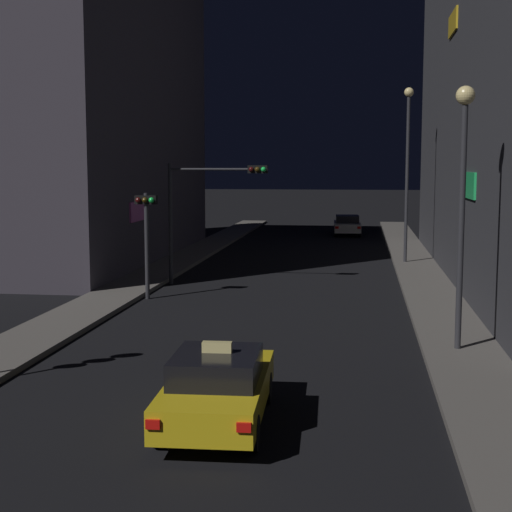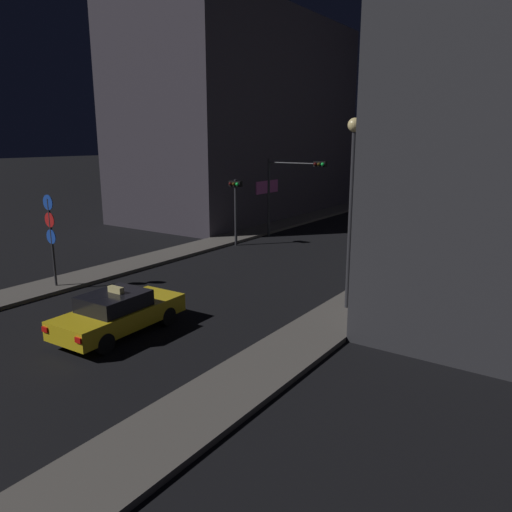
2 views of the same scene
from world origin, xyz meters
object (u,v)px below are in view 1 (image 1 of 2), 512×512
Objects in this scene: traffic_light_left_kerb at (146,224)px; street_lamp_far_block at (408,153)px; far_car at (347,225)px; traffic_light_overhead at (208,197)px; taxi at (218,387)px; street_lamp_near_block at (463,174)px.

street_lamp_far_block reaches higher than traffic_light_left_kerb.
traffic_light_left_kerb is (-6.85, -26.98, 2.06)m from far_car.
traffic_light_overhead is 11.50m from street_lamp_far_block.
taxi is 40.21m from far_car.
street_lamp_near_block is 18.21m from street_lamp_far_block.
traffic_light_overhead is 4.00m from traffic_light_left_kerb.
traffic_light_overhead is 0.74× the size of street_lamp_near_block.
taxi is 17.38m from traffic_light_overhead.
far_car is 0.67× the size of street_lamp_near_block.
traffic_light_left_kerb is 0.58× the size of street_lamp_near_block.
street_lamp_near_block reaches higher than traffic_light_left_kerb.
traffic_light_left_kerb is 12.64m from street_lamp_near_block.
taxi reaches higher than far_car.
taxi is 9.02m from street_lamp_near_block.
street_lamp_far_block is (8.41, 7.62, 1.87)m from traffic_light_overhead.
street_lamp_near_block reaches higher than taxi.
far_car is 16.80m from street_lamp_far_block.
traffic_light_overhead is at bearing -102.65° from far_car.
traffic_light_left_kerb is at bearing 111.24° from taxi.
far_car is 34.39m from street_lamp_near_block.
street_lamp_near_block is at bearing -84.12° from far_car.
taxi is 14.31m from traffic_light_left_kerb.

